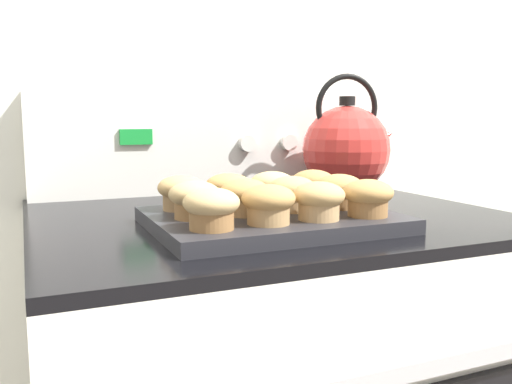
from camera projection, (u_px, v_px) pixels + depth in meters
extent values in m
cube|color=silver|center=(204.00, 57.00, 1.24)|extent=(8.00, 0.05, 2.40)
cube|color=#B2B2B7|center=(387.00, 375.00, 0.66)|extent=(0.64, 0.02, 0.02)
cube|color=black|center=(267.00, 217.00, 0.96)|extent=(0.80, 0.66, 0.02)
cube|color=white|center=(212.00, 143.00, 1.22)|extent=(0.78, 0.05, 0.22)
cube|color=green|center=(136.00, 137.00, 1.12)|extent=(0.07, 0.01, 0.03)
cylinder|color=white|center=(247.00, 143.00, 1.22)|extent=(0.04, 0.02, 0.04)
cylinder|color=white|center=(289.00, 142.00, 1.26)|extent=(0.04, 0.02, 0.04)
cylinder|color=white|center=(328.00, 142.00, 1.30)|extent=(0.04, 0.02, 0.04)
cube|color=#28282D|center=(270.00, 220.00, 0.83)|extent=(0.36, 0.28, 0.02)
cylinder|color=olive|center=(212.00, 219.00, 0.71)|extent=(0.06, 0.06, 0.03)
ellipsoid|color=tan|center=(211.00, 202.00, 0.70)|extent=(0.07, 0.07, 0.04)
cylinder|color=tan|center=(268.00, 214.00, 0.74)|extent=(0.06, 0.06, 0.03)
ellipsoid|color=tan|center=(268.00, 198.00, 0.74)|extent=(0.07, 0.07, 0.04)
cylinder|color=tan|center=(319.00, 210.00, 0.77)|extent=(0.06, 0.06, 0.03)
ellipsoid|color=tan|center=(319.00, 195.00, 0.77)|extent=(0.07, 0.07, 0.04)
cylinder|color=olive|center=(368.00, 206.00, 0.80)|extent=(0.06, 0.06, 0.03)
ellipsoid|color=tan|center=(368.00, 192.00, 0.80)|extent=(0.07, 0.07, 0.04)
cylinder|color=olive|center=(195.00, 209.00, 0.78)|extent=(0.06, 0.06, 0.03)
ellipsoid|color=tan|center=(194.00, 194.00, 0.78)|extent=(0.07, 0.07, 0.04)
cylinder|color=tan|center=(245.00, 205.00, 0.81)|extent=(0.06, 0.06, 0.03)
ellipsoid|color=tan|center=(245.00, 191.00, 0.81)|extent=(0.07, 0.07, 0.04)
cylinder|color=tan|center=(292.00, 202.00, 0.85)|extent=(0.06, 0.06, 0.03)
ellipsoid|color=tan|center=(292.00, 188.00, 0.84)|extent=(0.07, 0.07, 0.04)
cylinder|color=olive|center=(339.00, 199.00, 0.88)|extent=(0.06, 0.06, 0.03)
ellipsoid|color=tan|center=(340.00, 186.00, 0.87)|extent=(0.07, 0.07, 0.04)
cylinder|color=#A37A4C|center=(182.00, 201.00, 0.86)|extent=(0.06, 0.06, 0.03)
ellipsoid|color=tan|center=(181.00, 187.00, 0.85)|extent=(0.07, 0.07, 0.04)
cylinder|color=tan|center=(229.00, 198.00, 0.89)|extent=(0.06, 0.06, 0.03)
ellipsoid|color=tan|center=(228.00, 185.00, 0.89)|extent=(0.07, 0.07, 0.04)
cylinder|color=#A37A4C|center=(272.00, 195.00, 0.92)|extent=(0.06, 0.06, 0.03)
ellipsoid|color=tan|center=(272.00, 183.00, 0.92)|extent=(0.07, 0.07, 0.04)
cylinder|color=tan|center=(313.00, 193.00, 0.95)|extent=(0.06, 0.06, 0.03)
ellipsoid|color=#B2844C|center=(313.00, 181.00, 0.95)|extent=(0.07, 0.07, 0.04)
sphere|color=red|center=(346.00, 150.00, 1.20)|extent=(0.19, 0.19, 0.19)
cylinder|color=black|center=(347.00, 101.00, 1.18)|extent=(0.03, 0.03, 0.02)
cone|color=red|center=(382.00, 138.00, 1.22)|extent=(0.08, 0.05, 0.07)
torus|color=black|center=(347.00, 108.00, 1.18)|extent=(0.15, 0.03, 0.15)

